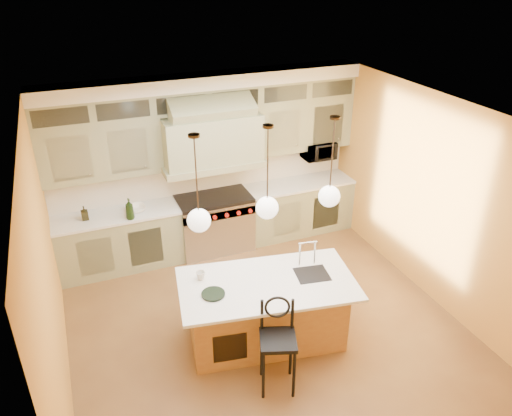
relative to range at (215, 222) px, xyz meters
name	(u,v)px	position (x,y,z in m)	size (l,w,h in m)	color
floor	(264,325)	(0.00, -2.14, -0.49)	(5.00, 5.00, 0.00)	brown
ceiling	(266,117)	(0.00, -2.14, 2.41)	(5.00, 5.00, 0.00)	white
wall_back	(206,161)	(0.00, 0.36, 0.96)	(5.00, 5.00, 0.00)	gold
wall_front	(385,376)	(0.00, -4.64, 0.96)	(5.00, 5.00, 0.00)	gold
wall_left	(47,276)	(-2.50, -2.14, 0.96)	(5.00, 5.00, 0.00)	gold
wall_right	(431,198)	(2.50, -2.14, 0.96)	(5.00, 5.00, 0.00)	gold
back_cabinetry	(211,168)	(0.00, 0.09, 0.94)	(5.00, 0.77, 2.90)	gray
range	(215,222)	(0.00, 0.00, 0.00)	(1.20, 0.74, 0.96)	silver
kitchen_island	(266,309)	(-0.08, -2.40, -0.01)	(2.30, 1.49, 1.35)	#925C33
counter_stool	(278,340)	(-0.26, -3.14, 0.17)	(0.51, 0.51, 1.15)	black
microwave	(319,150)	(1.95, 0.11, 0.96)	(0.54, 0.37, 0.30)	black
oil_bottle_a	(129,209)	(-1.37, -0.22, 0.62)	(0.13, 0.13, 0.33)	black
oil_bottle_b	(84,213)	(-2.00, 0.01, 0.56)	(0.10, 0.10, 0.22)	black
fruit_bowl	(136,209)	(-1.25, 0.01, 0.49)	(0.31, 0.31, 0.08)	white
cup	(201,276)	(-0.82, -2.07, 0.49)	(0.11, 0.11, 0.11)	silver
pendant_left	(199,218)	(-0.88, -2.39, 1.46)	(0.26, 0.26, 1.11)	#2D2319
pendant_center	(267,205)	(-0.08, -2.39, 1.46)	(0.26, 0.26, 1.11)	#2D2319
pendant_right	(329,194)	(0.72, -2.39, 1.46)	(0.26, 0.26, 1.11)	#2D2319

